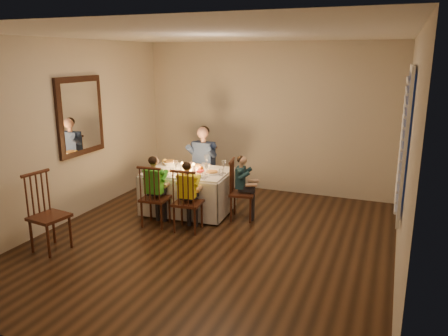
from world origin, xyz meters
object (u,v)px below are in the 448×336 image
at_px(chair_near_left, 156,225).
at_px(chair_near_right, 188,230).
at_px(child_teal, 242,219).
at_px(serving_bowl, 170,163).
at_px(child_green, 156,225).
at_px(adult, 204,199).
at_px(chair_extra, 53,250).
at_px(dining_table, 188,183).
at_px(chair_adult, 204,199).
at_px(child_yellow, 188,230).
at_px(chair_end, 242,219).

height_order(chair_near_left, chair_near_right, same).
height_order(child_teal, serving_bowl, serving_bowl).
relative_size(chair_near_left, child_green, 0.89).
distance_m(adult, serving_bowl, 0.90).
xyz_separation_m(chair_extra, child_green, (0.78, 1.21, 0.00)).
bearing_deg(chair_near_right, serving_bowl, -55.21).
bearing_deg(dining_table, chair_adult, 90.24).
bearing_deg(chair_near_left, serving_bowl, -80.22).
distance_m(chair_extra, adult, 2.70).
height_order(chair_near_left, serving_bowl, serving_bowl).
bearing_deg(child_green, chair_extra, 51.93).
distance_m(adult, child_yellow, 1.38).
distance_m(chair_near_right, child_teal, 0.89).
distance_m(chair_end, child_green, 1.27).
height_order(chair_near_right, child_yellow, child_yellow).
bearing_deg(chair_extra, child_green, -24.91).
distance_m(adult, child_teal, 1.11).
bearing_deg(child_yellow, chair_extra, 37.64).
height_order(chair_near_left, chair_extra, chair_extra).
bearing_deg(dining_table, chair_near_right, -67.89).
distance_m(chair_adult, chair_extra, 2.70).
relative_size(chair_near_right, child_green, 0.89).
xyz_separation_m(chair_end, adult, (-0.92, 0.63, 0.00)).
bearing_deg(chair_extra, chair_end, -35.99).
bearing_deg(chair_end, child_yellow, 131.27).
relative_size(chair_near_right, chair_end, 1.00).
bearing_deg(serving_bowl, child_green, -75.14).
relative_size(dining_table, chair_adult, 1.48).
distance_m(dining_table, chair_near_right, 0.88).
xyz_separation_m(chair_end, child_green, (-1.06, -0.70, 0.00)).
relative_size(chair_extra, child_green, 0.98).
xyz_separation_m(chair_near_left, child_teal, (1.06, 0.70, 0.00)).
relative_size(chair_near_right, adult, 0.73).
bearing_deg(adult, serving_bowl, -127.80).
relative_size(chair_near_right, child_teal, 0.94).
bearing_deg(chair_end, chair_near_right, 131.27).
height_order(child_yellow, child_teal, child_yellow).
distance_m(dining_table, child_teal, 0.99).
bearing_deg(child_yellow, chair_near_left, -5.42).
relative_size(adult, child_green, 1.22).
height_order(chair_near_right, serving_bowl, serving_bowl).
distance_m(dining_table, chair_end, 0.99).
xyz_separation_m(chair_adult, chair_near_right, (0.37, -1.33, 0.00)).
bearing_deg(adult, chair_end, -30.84).
height_order(chair_adult, adult, adult).
xyz_separation_m(dining_table, serving_bowl, (-0.43, 0.22, 0.22)).
height_order(dining_table, chair_adult, dining_table).
relative_size(chair_near_right, chair_extra, 0.91).
bearing_deg(chair_adult, adult, 0.00).
relative_size(chair_near_left, chair_near_right, 1.00).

